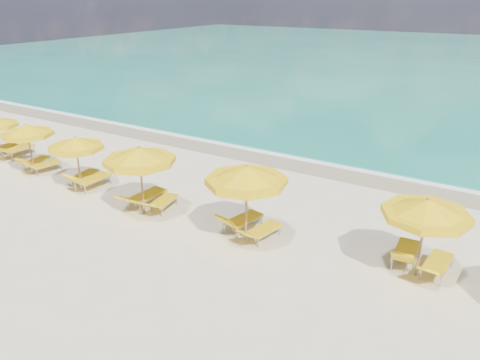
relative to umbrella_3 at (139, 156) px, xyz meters
The scene contains 22 objects.
ground_plane 3.60m from the umbrella_3, 10.25° to the left, with size 120.00×120.00×0.00m, color beige.
ocean 48.64m from the umbrella_3, 86.67° to the left, with size 120.00×80.00×0.30m, color #157B62.
wet_sand_band 8.67m from the umbrella_3, 70.38° to the left, with size 120.00×2.60×0.01m, color tan.
foam_line 9.41m from the umbrella_3, 72.06° to the left, with size 120.00×1.20×0.03m, color white.
whitecap_near 17.93m from the umbrella_3, 100.30° to the left, with size 14.00×0.36×0.05m, color white.
umbrella_1 7.00m from the umbrella_3, behind, with size 2.20×2.20×2.22m.
umbrella_2 3.80m from the umbrella_3, behind, with size 2.44×2.44×2.20m.
umbrella_3 is the anchor object (origin of this frame).
umbrella_4 4.15m from the umbrella_3, ahead, with size 3.02×3.02×2.60m.
umbrella_5 9.30m from the umbrella_3, ahead, with size 2.61×2.61×2.40m.
lounger_0_left 10.59m from the umbrella_3, behind, with size 0.85×1.98×0.82m.
lounger_0_right 9.80m from the umbrella_3, behind, with size 0.91×2.04×0.82m.
lounger_1_left 7.69m from the umbrella_3, behind, with size 0.84×1.68×0.75m.
lounger_1_right 6.93m from the umbrella_3, behind, with size 0.81×1.70×0.74m.
lounger_2_left 4.66m from the umbrella_3, 167.86° to the left, with size 0.81×1.73×0.70m.
lounger_2_right 3.93m from the umbrella_3, 169.40° to the left, with size 0.70×1.90×0.93m.
lounger_3_left 2.04m from the umbrella_3, 124.25° to the left, with size 0.77×2.06×0.78m.
lounger_3_right 2.09m from the umbrella_3, 54.60° to the left, with size 0.89×1.81×0.70m.
lounger_4_left 4.24m from the umbrella_3, 11.96° to the left, with size 0.93×1.86×0.88m.
lounger_4_right 5.01m from the umbrella_3, ahead, with size 0.87×1.77×0.68m.
lounger_5_left 9.15m from the umbrella_3, ahead, with size 0.76×1.85×0.88m.
lounger_5_right 9.99m from the umbrella_3, ahead, with size 0.73×1.87×0.73m.
Camera 1 is at (8.12, -11.57, 7.39)m, focal length 35.00 mm.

